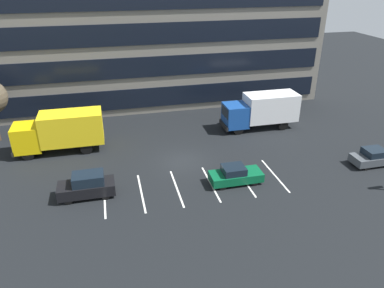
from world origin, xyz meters
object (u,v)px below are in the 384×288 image
at_px(suv_black, 87,186).
at_px(sedan_forest, 235,175).
at_px(box_truck_yellow_all, 61,130).
at_px(box_truck_blue, 262,109).
at_px(sedan_charcoal, 375,157).

distance_m(suv_black, sedan_forest, 11.56).
relative_size(suv_black, sedan_forest, 1.00).
relative_size(box_truck_yellow_all, suv_black, 1.93).
height_order(box_truck_yellow_all, box_truck_blue, box_truck_yellow_all).
relative_size(box_truck_blue, suv_black, 1.91).
bearing_deg(box_truck_yellow_all, sedan_charcoal, -18.78).
height_order(box_truck_yellow_all, sedan_charcoal, box_truck_yellow_all).
relative_size(box_truck_blue, sedan_forest, 1.91).
distance_m(box_truck_yellow_all, sedan_forest, 16.71).
bearing_deg(sedan_charcoal, suv_black, 178.20).
height_order(suv_black, sedan_forest, suv_black).
height_order(sedan_forest, sedan_charcoal, sedan_forest).
xyz_separation_m(box_truck_yellow_all, suv_black, (2.37, -8.36, -1.20)).
bearing_deg(box_truck_blue, sedan_forest, -122.77).
height_order(box_truck_blue, sedan_charcoal, box_truck_blue).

